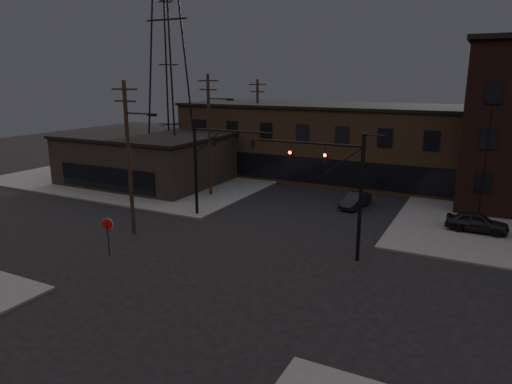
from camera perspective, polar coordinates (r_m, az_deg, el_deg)
ground at (r=28.10m, az=-3.03°, el=-9.32°), size 140.00×140.00×0.00m
sidewalk_nw at (r=57.53m, az=-11.04°, el=2.72°), size 30.00×30.00×0.15m
building_row at (r=52.40m, az=12.54°, el=5.90°), size 40.00×12.00×8.00m
building_left at (r=51.29m, az=-13.52°, el=3.98°), size 16.00×12.00×5.00m
traffic_signal_near at (r=28.52m, az=10.83°, el=1.23°), size 7.12×0.24×8.00m
traffic_signal_far at (r=36.65m, az=-5.95°, el=4.36°), size 7.12×0.24×8.00m
stop_sign at (r=30.67m, az=-18.08°, el=-4.31°), size 0.72×0.33×2.48m
utility_pole_near at (r=33.49m, az=-15.54°, el=4.49°), size 3.70×0.28×11.00m
utility_pole_mid at (r=43.48m, az=-5.81°, el=7.37°), size 3.70×0.28×11.50m
utility_pole_far at (r=54.40m, az=0.18°, el=8.42°), size 2.20×0.28×11.00m
transmission_tower at (r=50.85m, az=-10.89°, el=15.36°), size 7.00×7.00×25.00m
lot_light_a at (r=36.68m, az=26.78°, el=3.72°), size 1.50×0.28×9.14m
parked_car_lot_a at (r=37.23m, az=25.90°, el=-3.40°), size 4.31×1.84×1.45m
car_crossing at (r=41.16m, az=12.32°, el=-1.02°), size 2.03×4.18×1.32m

